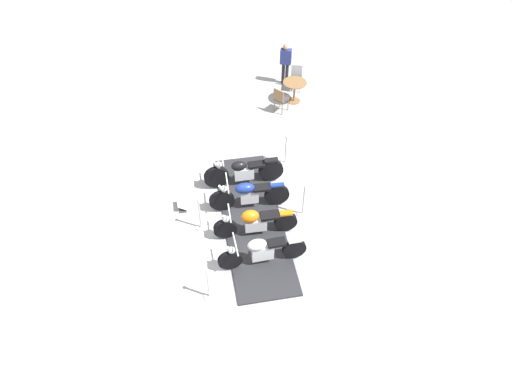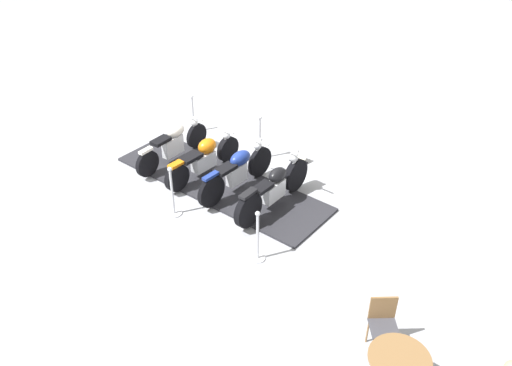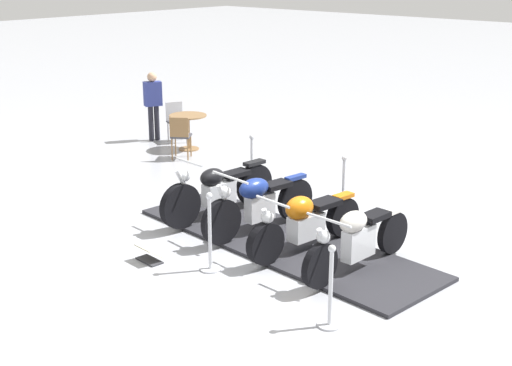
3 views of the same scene
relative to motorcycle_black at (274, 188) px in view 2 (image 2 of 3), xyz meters
name	(u,v)px [view 2 (image 2 of 3)]	position (x,y,z in m)	size (l,w,h in m)	color
ground_plane	(220,184)	(1.44, -0.10, -0.51)	(80.00, 80.00, 0.00)	#A8AAB2
display_platform	(220,183)	(1.44, -0.10, -0.48)	(5.10, 1.55, 0.06)	#28282D
motorcycle_black	(274,188)	(0.00, 0.00, 0.00)	(0.63, 2.31, 1.05)	black
motorcycle_navy	(238,170)	(0.96, -0.09, 0.04)	(0.79, 2.21, 1.01)	black
motorcycle_copper	(204,157)	(1.92, -0.17, -0.02)	(0.64, 2.20, 0.90)	black
motorcycle_cream	(174,143)	(2.89, -0.26, 0.01)	(0.72, 2.23, 0.90)	black
stanchion_left_front	(258,242)	(-0.59, 1.48, -0.12)	(0.28, 0.28, 1.07)	silver
stanchion_right_mid	(260,144)	(1.33, -1.49, -0.10)	(0.29, 0.29, 1.12)	silver
stanchion_right_rear	(193,119)	(3.48, -1.68, -0.14)	(0.29, 0.29, 1.02)	silver
stanchion_left_mid	(173,199)	(1.56, 1.29, -0.13)	(0.31, 0.31, 1.11)	silver
info_placard	(299,159)	(0.48, -1.87, -0.43)	(0.43, 0.29, 0.24)	#333338
cafe_chair_across_table	(383,322)	(-3.20, 2.10, 0.04)	(0.56, 0.56, 0.93)	olive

